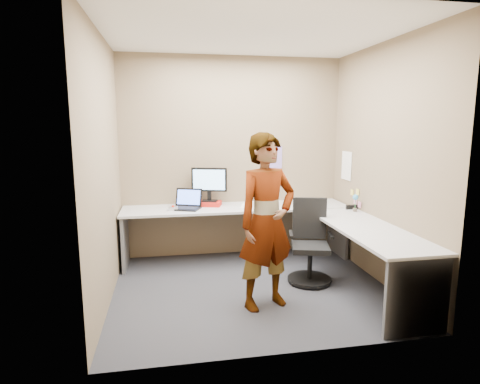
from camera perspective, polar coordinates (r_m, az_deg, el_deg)
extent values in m
plane|color=#26262B|center=(4.59, 1.66, -13.54)|extent=(3.00, 3.00, 0.00)
plane|color=brown|center=(5.51, -1.09, 4.93)|extent=(3.00, 0.00, 3.00)
plane|color=brown|center=(4.78, 19.66, 3.63)|extent=(0.00, 2.70, 2.70)
plane|color=brown|center=(4.19, -18.77, 2.89)|extent=(0.00, 2.70, 2.70)
plane|color=white|center=(4.30, 1.85, 21.64)|extent=(3.00, 3.00, 0.00)
cube|color=silver|center=(5.28, -0.50, -2.24)|extent=(2.96, 0.65, 0.03)
cube|color=silver|center=(4.45, 17.63, -4.99)|extent=(0.65, 1.91, 0.03)
cube|color=#59595B|center=(5.33, -16.04, -6.58)|extent=(0.04, 0.60, 0.70)
cube|color=#59595B|center=(5.79, 13.76, -5.18)|extent=(0.04, 0.60, 0.70)
cube|color=#59595B|center=(3.83, 23.91, -13.59)|extent=(0.60, 0.04, 0.70)
cube|color=#B51A12|center=(5.34, -4.34, -1.65)|extent=(0.34, 0.29, 0.06)
cube|color=black|center=(5.33, -4.34, -1.27)|extent=(0.23, 0.19, 0.01)
cube|color=black|center=(5.34, -4.37, -0.53)|extent=(0.06, 0.05, 0.12)
cube|color=black|center=(5.31, -4.40, 1.77)|extent=(0.46, 0.17, 0.31)
cube|color=#87BCE9|center=(5.29, -4.44, 1.74)|extent=(0.41, 0.12, 0.27)
cube|color=black|center=(5.16, -7.73, -2.35)|extent=(0.42, 0.37, 0.02)
cube|color=black|center=(5.25, -7.29, -0.72)|extent=(0.35, 0.20, 0.23)
cube|color=#4E75F8|center=(5.25, -7.29, -0.72)|extent=(0.30, 0.17, 0.19)
cube|color=#B7B7BC|center=(5.12, -9.49, -2.34)|extent=(0.12, 0.08, 0.04)
sphere|color=red|center=(5.10, -9.50, -2.04)|extent=(0.04, 0.04, 0.04)
cone|color=white|center=(5.24, 0.46, -1.83)|extent=(0.10, 0.10, 0.06)
cube|color=black|center=(5.31, 15.62, -2.08)|extent=(0.15, 0.04, 0.05)
cylinder|color=brown|center=(5.19, 16.02, -2.46)|extent=(0.05, 0.05, 0.04)
cylinder|color=#338C3F|center=(5.17, 16.07, -1.48)|extent=(0.01, 0.01, 0.14)
sphere|color=#3A97CE|center=(5.16, 16.10, -0.72)|extent=(0.07, 0.07, 0.07)
cube|color=#846BB7|center=(5.62, 4.49, 4.48)|extent=(0.30, 0.01, 0.40)
cube|color=white|center=(5.58, 14.91, 3.63)|extent=(0.01, 0.28, 0.38)
cube|color=#F2E059|center=(5.31, 16.37, -0.01)|extent=(0.01, 0.07, 0.07)
cube|color=pink|center=(5.37, 16.07, -1.28)|extent=(0.01, 0.07, 0.07)
cube|color=pink|center=(5.27, 16.63, -1.74)|extent=(0.01, 0.07, 0.07)
cube|color=#F2E059|center=(5.45, 15.65, -0.05)|extent=(0.01, 0.07, 0.07)
cylinder|color=black|center=(4.80, 9.82, -12.12)|extent=(0.50, 0.50, 0.04)
cylinder|color=black|center=(4.73, 9.89, -9.92)|extent=(0.05, 0.05, 0.36)
cube|color=black|center=(4.67, 9.96, -7.76)|extent=(0.50, 0.50, 0.06)
cube|color=black|center=(4.78, 9.84, -3.69)|extent=(0.39, 0.14, 0.49)
cube|color=black|center=(4.61, 7.25, -5.95)|extent=(0.10, 0.27, 0.03)
cube|color=black|center=(4.66, 12.76, -5.97)|extent=(0.10, 0.27, 0.03)
imported|color=#999399|center=(3.92, 3.83, -4.25)|extent=(0.73, 0.60, 1.73)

